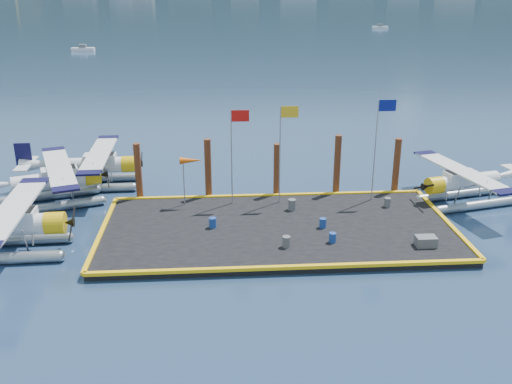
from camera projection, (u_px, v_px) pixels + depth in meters
ground at (278, 233)px, 33.03m from camera, size 4000.00×4000.00×0.00m
dock at (278, 229)px, 32.96m from camera, size 20.00×10.00×0.40m
dock_bumpers at (278, 225)px, 32.86m from camera, size 20.25×10.25×0.18m
seaplane_a at (8, 228)px, 29.94m from camera, size 8.89×9.80×3.49m
seaplane_b at (54, 183)px, 36.57m from camera, size 8.94×9.53×3.42m
seaplane_c at (95, 167)px, 39.75m from camera, size 8.49×9.36×3.33m
seaplane_d at (464, 184)px, 36.70m from camera, size 8.29×8.97×3.18m
drum_0 at (213, 223)px, 32.64m from camera, size 0.42×0.42×0.59m
drum_1 at (333, 238)px, 30.81m from camera, size 0.39×0.39×0.55m
drum_2 at (323, 223)px, 32.63m from camera, size 0.40×0.40×0.56m
drum_3 at (286, 242)px, 30.27m from camera, size 0.43×0.43×0.61m
drum_4 at (387, 202)px, 35.64m from camera, size 0.41×0.41×0.57m
drum_5 at (292, 205)px, 35.13m from camera, size 0.48×0.48×0.68m
crate at (426, 241)px, 30.40m from camera, size 1.08×0.72×0.54m
flagpole_red at (235, 142)px, 34.88m from camera, size 1.14×0.08×6.00m
flagpole_yellow at (283, 140)px, 35.04m from camera, size 1.14×0.08×6.20m
flagpole_blue at (379, 135)px, 35.37m from camera, size 1.14×0.08×6.50m
windsock at (191, 162)px, 35.12m from camera, size 1.40×0.44×3.12m
piling_0 at (138, 173)px, 36.81m from camera, size 0.44×0.44×4.00m
piling_1 at (208, 170)px, 37.07m from camera, size 0.44×0.44×4.20m
piling_2 at (277, 172)px, 37.44m from camera, size 0.44×0.44×3.80m
piling_3 at (337, 167)px, 37.61m from camera, size 0.44×0.44×4.30m
piling_4 at (396, 168)px, 37.93m from camera, size 0.44×0.44×4.00m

